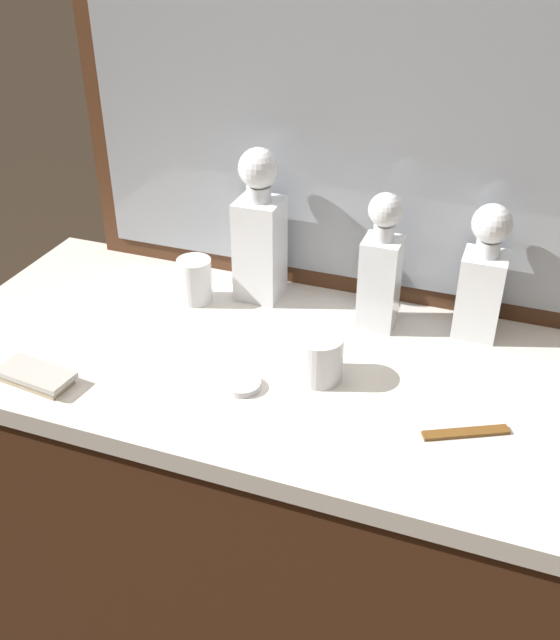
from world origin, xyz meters
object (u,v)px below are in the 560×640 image
(silver_brush_rear, at_px, (36,377))
(crystal_decanter_left, at_px, (260,240))
(crystal_decanter_right, at_px, (380,275))
(crystal_tumbler_far_right, at_px, (319,359))
(tortoiseshell_comb, at_px, (466,433))
(crystal_tumbler_center, at_px, (195,282))
(porcelain_dish, at_px, (242,385))
(crystal_decanter_center, at_px, (482,284))

(silver_brush_rear, bearing_deg, crystal_decanter_left, 58.82)
(crystal_decanter_right, bearing_deg, crystal_decanter_left, 173.51)
(crystal_tumbler_far_right, height_order, tortoiseshell_comb, crystal_tumbler_far_right)
(silver_brush_rear, relative_size, tortoiseshell_comb, 1.07)
(crystal_decanter_right, height_order, crystal_tumbler_far_right, crystal_decanter_right)
(crystal_tumbler_center, height_order, porcelain_dish, crystal_tumbler_center)
(crystal_decanter_right, distance_m, crystal_decanter_left, 0.26)
(crystal_decanter_center, height_order, silver_brush_rear, crystal_decanter_center)
(crystal_decanter_right, distance_m, crystal_tumbler_center, 0.39)
(porcelain_dish, bearing_deg, crystal_decanter_right, 59.10)
(crystal_tumbler_far_right, xyz_separation_m, crystal_tumbler_center, (-0.32, 0.17, 0.00))
(crystal_decanter_right, bearing_deg, crystal_decanter_center, 11.19)
(crystal_decanter_left, height_order, silver_brush_rear, crystal_decanter_left)
(silver_brush_rear, bearing_deg, crystal_decanter_right, 37.45)
(porcelain_dish, bearing_deg, silver_brush_rear, -162.27)
(silver_brush_rear, bearing_deg, crystal_tumbler_center, 69.01)
(crystal_decanter_left, bearing_deg, tortoiseshell_comb, -32.91)
(crystal_decanter_right, xyz_separation_m, crystal_tumbler_center, (-0.38, -0.04, -0.07))
(crystal_decanter_center, distance_m, silver_brush_rear, 0.83)
(crystal_decanter_left, xyz_separation_m, porcelain_dish, (0.09, -0.31, -0.12))
(crystal_tumbler_far_right, relative_size, porcelain_dish, 1.31)
(crystal_tumbler_far_right, height_order, crystal_tumbler_center, crystal_tumbler_center)
(crystal_decanter_right, height_order, porcelain_dish, crystal_decanter_right)
(crystal_decanter_right, relative_size, tortoiseshell_comb, 2.05)
(crystal_tumbler_center, distance_m, porcelain_dish, 0.33)
(tortoiseshell_comb, bearing_deg, crystal_decanter_right, 127.62)
(crystal_decanter_left, xyz_separation_m, crystal_tumbler_far_right, (0.20, -0.24, -0.09))
(crystal_tumbler_center, relative_size, porcelain_dish, 1.44)
(crystal_decanter_right, distance_m, porcelain_dish, 0.35)
(silver_brush_rear, bearing_deg, porcelain_dish, 17.73)
(crystal_tumbler_far_right, distance_m, tortoiseshell_comb, 0.28)
(tortoiseshell_comb, bearing_deg, crystal_decanter_left, 147.09)
(porcelain_dish, bearing_deg, tortoiseshell_comb, 1.36)
(crystal_decanter_center, height_order, crystal_tumbler_far_right, crystal_decanter_center)
(crystal_tumbler_center, bearing_deg, crystal_decanter_left, 29.15)
(crystal_decanter_center, relative_size, crystal_tumbler_far_right, 3.11)
(crystal_decanter_right, distance_m, crystal_decanter_center, 0.19)
(crystal_decanter_left, height_order, tortoiseshell_comb, crystal_decanter_left)
(crystal_decanter_right, distance_m, crystal_tumbler_far_right, 0.23)
(silver_brush_rear, distance_m, tortoiseshell_comb, 0.74)
(crystal_tumbler_center, xyz_separation_m, silver_brush_rear, (-0.14, -0.36, -0.03))
(crystal_tumbler_center, height_order, silver_brush_rear, crystal_tumbler_center)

